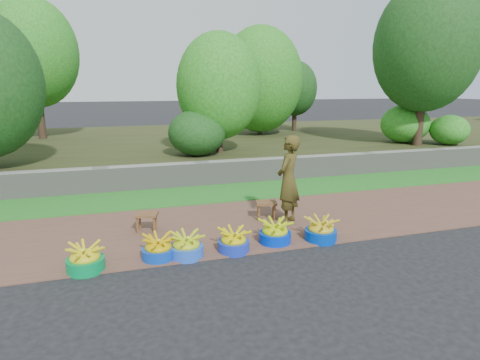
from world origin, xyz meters
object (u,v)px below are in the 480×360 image
object	(u,v)px
basin_e	(275,233)
basin_f	(321,231)
stool_right	(266,205)
vendor_woman	(288,180)
basin_c	(186,246)
basin_a	(85,259)
basin_d	(234,242)
stool_left	(147,217)
basin_b	(158,249)

from	to	relation	value
basin_e	basin_f	bearing A→B (deg)	-8.90
stool_right	vendor_woman	size ratio (longest dim) A/B	0.28
basin_c	basin_a	bearing A→B (deg)	-178.22
basin_d	basin_e	world-z (taller)	basin_e
basin_e	basin_f	size ratio (longest dim) A/B	0.99
basin_d	basin_e	bearing A→B (deg)	10.02
basin_d	stool_right	world-z (taller)	basin_d
basin_a	stool_right	size ratio (longest dim) A/B	1.15
stool_left	vendor_woman	world-z (taller)	vendor_woman
basin_c	basin_f	world-z (taller)	basin_f
basin_b	basin_e	world-z (taller)	basin_e
basin_b	stool_left	distance (m)	1.08
basin_e	vendor_woman	xyz separation A→B (m)	(0.52, 0.73, 0.60)
stool_left	stool_right	size ratio (longest dim) A/B	0.98
basin_e	stool_right	distance (m)	1.06
basin_b	basin_d	bearing A→B (deg)	-2.79
basin_c	basin_f	distance (m)	2.02
basin_b	stool_right	distance (m)	2.24
stool_left	vendor_woman	size ratio (longest dim) A/B	0.27
basin_f	basin_d	bearing A→B (deg)	-179.60
basin_b	basin_d	size ratio (longest dim) A/B	1.00
basin_f	vendor_woman	bearing A→B (deg)	101.84
stool_right	vendor_woman	world-z (taller)	vendor_woman
stool_right	vendor_woman	bearing A→B (deg)	-48.31
basin_c	basin_d	size ratio (longest dim) A/B	1.03
basin_c	stool_left	bearing A→B (deg)	111.60
basin_b	basin_d	world-z (taller)	same
basin_c	stool_right	bearing A→B (deg)	35.63
basin_a	basin_f	xyz separation A→B (m)	(3.30, 0.04, 0.00)
basin_f	vendor_woman	xyz separation A→B (m)	(-0.17, 0.83, 0.60)
basin_b	basin_e	size ratio (longest dim) A/B	0.94
basin_f	stool_left	distance (m)	2.70
basin_b	basin_f	xyz separation A→B (m)	(2.39, -0.04, 0.01)
basin_d	vendor_woman	xyz separation A→B (m)	(1.18, 0.84, 0.61)
basin_d	basin_c	bearing A→B (deg)	179.02
stool_right	basin_e	bearing A→B (deg)	-103.83
basin_b	basin_c	bearing A→B (deg)	-5.98
basin_f	stool_right	xyz separation A→B (m)	(-0.44, 1.13, 0.11)
vendor_woman	stool_left	bearing A→B (deg)	-51.07
basin_b	stool_left	world-z (taller)	basin_b
basin_b	vendor_woman	bearing A→B (deg)	19.74
basin_d	stool_right	distance (m)	1.47
basin_d	stool_left	world-z (taller)	basin_d
basin_b	vendor_woman	size ratio (longest dim) A/B	0.30
basin_d	stool_left	xyz separation A→B (m)	(-1.10, 1.12, 0.11)
stool_left	stool_right	xyz separation A→B (m)	(2.01, 0.02, 0.01)
basin_c	basin_f	bearing A→B (deg)	-0.05
basin_c	stool_left	world-z (taller)	basin_c
basin_a	basin_c	world-z (taller)	basin_a
basin_c	stool_left	distance (m)	1.19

